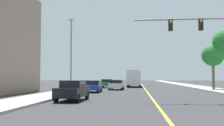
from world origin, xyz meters
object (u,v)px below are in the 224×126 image
(palm_far, at_px, (213,55))
(car_black, at_px, (73,90))
(car_blue, at_px, (93,86))
(car_white, at_px, (117,85))
(street_lamp, at_px, (71,52))
(car_green, at_px, (107,83))
(delivery_truck, at_px, (134,78))

(palm_far, height_order, car_black, palm_far)
(car_blue, xyz_separation_m, car_white, (2.32, 6.21, 0.01))
(car_black, bearing_deg, street_lamp, -73.07)
(car_blue, bearing_deg, car_green, -92.37)
(car_white, bearing_deg, palm_far, 4.31)
(car_blue, xyz_separation_m, car_black, (0.31, -10.97, 0.07))
(car_blue, distance_m, delivery_truck, 17.56)
(palm_far, bearing_deg, street_lamp, -149.07)
(street_lamp, height_order, car_white, street_lamp)
(car_green, bearing_deg, car_black, 91.58)
(palm_far, bearing_deg, delivery_truck, 137.85)
(car_white, bearing_deg, car_green, 109.15)
(street_lamp, relative_size, car_white, 1.88)
(street_lamp, bearing_deg, car_green, 83.43)
(car_green, bearing_deg, car_blue, 90.47)
(car_green, xyz_separation_m, car_black, (0.13, -23.95, 0.05))
(car_black, bearing_deg, car_green, -88.47)
(street_lamp, height_order, delivery_truck, street_lamp)
(car_blue, xyz_separation_m, car_green, (0.18, 12.98, 0.01))
(car_green, bearing_deg, car_white, 108.79)
(street_lamp, xyz_separation_m, car_green, (1.92, 16.66, -3.75))
(car_blue, distance_m, car_green, 12.98)
(car_black, distance_m, delivery_truck, 28.21)
(car_green, distance_m, car_black, 23.95)
(palm_far, distance_m, car_blue, 17.73)
(car_green, height_order, car_black, car_black)
(street_lamp, distance_m, palm_far, 20.48)
(street_lamp, xyz_separation_m, car_blue, (1.74, 3.69, -3.76))
(car_blue, bearing_deg, delivery_truck, -107.23)
(street_lamp, distance_m, delivery_truck, 21.75)
(car_white, distance_m, car_black, 17.29)
(palm_far, bearing_deg, car_black, -131.07)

